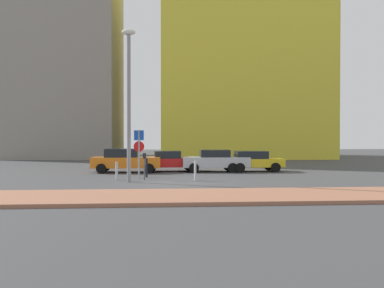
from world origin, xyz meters
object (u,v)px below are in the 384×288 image
at_px(parked_car_red, 169,161).
at_px(parked_car_silver, 215,160).
at_px(parked_car_yellow, 251,161).
at_px(traffic_bollard_near, 195,171).
at_px(parking_meter, 144,163).
at_px(traffic_bollard_mid, 117,171).
at_px(street_lamp, 129,93).
at_px(parking_sign_post, 139,148).
at_px(parked_car_orange, 125,160).
at_px(traffic_bollard_far, 147,168).

bearing_deg(parked_car_red, parked_car_silver, -10.63).
xyz_separation_m(parked_car_yellow, traffic_bollard_near, (-4.26, -5.52, -0.21)).
bearing_deg(parking_meter, traffic_bollard_near, -5.93).
xyz_separation_m(parked_car_yellow, parking_meter, (-6.99, -5.24, 0.21)).
xyz_separation_m(parked_car_silver, traffic_bollard_mid, (-6.05, -5.00, -0.27)).
bearing_deg(parked_car_red, street_lamp, -108.22).
distance_m(parking_sign_post, traffic_bollard_mid, 1.81).
bearing_deg(parking_sign_post, parking_meter, -68.30).
height_order(parked_car_orange, parking_meter, parked_car_orange).
xyz_separation_m(parked_car_red, traffic_bollard_mid, (-2.96, -5.58, -0.23)).
relative_size(parked_car_yellow, parking_sign_post, 1.57).
xyz_separation_m(parking_sign_post, parking_meter, (0.34, -0.85, -0.77)).
xyz_separation_m(street_lamp, traffic_bollard_mid, (-0.75, 1.13, -4.07)).
xyz_separation_m(parked_car_orange, parking_meter, (1.47, -5.20, 0.14)).
height_order(parked_car_orange, traffic_bollard_near, parked_car_orange).
relative_size(parked_car_orange, parking_sign_post, 1.65).
distance_m(parked_car_orange, parked_car_yellow, 8.46).
bearing_deg(parked_car_silver, parked_car_red, 169.37).
bearing_deg(parked_car_yellow, traffic_bollard_far, -152.62).
bearing_deg(traffic_bollard_mid, parked_car_red, 62.08).
bearing_deg(parking_sign_post, parked_car_orange, 104.60).
xyz_separation_m(parking_meter, street_lamp, (-0.75, -0.94, 3.62)).
bearing_deg(parked_car_red, parking_sign_post, -110.01).
relative_size(street_lamp, traffic_bollard_far, 7.19).
height_order(parked_car_orange, parked_car_silver, parked_car_orange).
relative_size(parked_car_red, traffic_bollard_near, 3.85).
xyz_separation_m(parked_car_red, parking_sign_post, (-1.79, -4.92, 1.00)).
bearing_deg(parked_car_red, traffic_bollard_mid, -117.92).
height_order(street_lamp, traffic_bollard_near, street_lamp).
distance_m(parked_car_red, parking_meter, 5.96).
distance_m(parked_car_silver, parked_car_yellow, 2.44).
bearing_deg(parked_car_silver, parked_car_yellow, 1.12).
xyz_separation_m(traffic_bollard_near, traffic_bollard_mid, (-4.23, 0.48, -0.03)).
distance_m(parked_car_yellow, street_lamp, 10.62).
height_order(traffic_bollard_near, traffic_bollard_far, traffic_bollard_far).
relative_size(parking_sign_post, traffic_bollard_mid, 2.77).
height_order(parked_car_silver, traffic_bollard_mid, parked_car_silver).
distance_m(parked_car_yellow, traffic_bollard_far, 7.81).
height_order(parked_car_yellow, street_lamp, street_lamp).
bearing_deg(traffic_bollard_mid, parking_meter, -7.47).
xyz_separation_m(street_lamp, traffic_bollard_near, (3.48, 0.65, -4.04)).
relative_size(parking_meter, traffic_bollard_mid, 1.48).
bearing_deg(traffic_bollard_far, traffic_bollard_mid, -136.94).
xyz_separation_m(parked_car_orange, parked_car_silver, (6.02, -0.01, -0.04)).
height_order(parking_meter, traffic_bollard_near, parking_meter).
bearing_deg(traffic_bollard_far, parked_car_silver, 38.26).
bearing_deg(parked_car_silver, parking_meter, -131.20).
bearing_deg(traffic_bollard_near, parked_car_silver, 71.62).
distance_m(parked_car_orange, parked_car_red, 2.98).
distance_m(traffic_bollard_near, traffic_bollard_far, 3.30).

